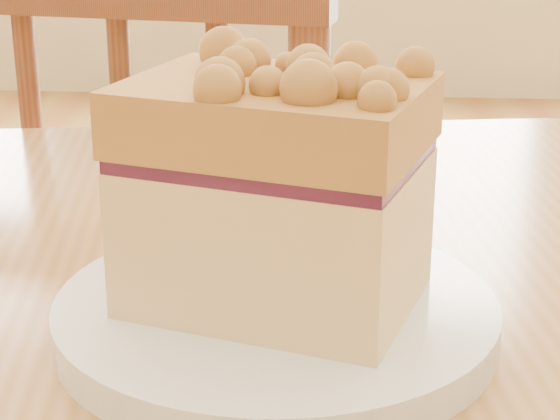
% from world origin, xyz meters
% --- Properties ---
extents(cafe_chair_main, '(0.48, 0.48, 0.92)m').
position_xyz_m(cafe_chair_main, '(0.12, 0.80, 0.46)').
color(cafe_chair_main, brown).
rests_on(cafe_chair_main, ground).
extents(plate, '(0.22, 0.22, 0.02)m').
position_xyz_m(plate, '(0.26, 0.27, 0.76)').
color(plate, white).
rests_on(plate, cafe_table_main).
extents(cake_slice, '(0.16, 0.14, 0.13)m').
position_xyz_m(cake_slice, '(0.26, 0.27, 0.83)').
color(cake_slice, '#E1BB7F').
rests_on(cake_slice, plate).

